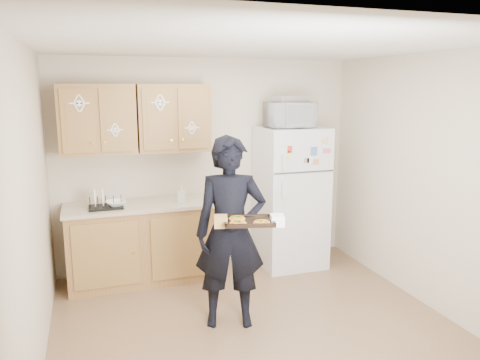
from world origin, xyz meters
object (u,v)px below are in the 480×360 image
Objects in this scene: refrigerator at (291,197)px; dish_rack at (106,201)px; microwave at (290,115)px; person at (231,233)px; baking_tray at (249,222)px.

refrigerator is 4.78× the size of dish_rack.
microwave is 2.29m from dish_rack.
refrigerator is 1.66m from person.
person is 3.28× the size of microwave.
microwave is (-0.06, -0.05, 1.00)m from refrigerator.
microwave is at bearing 69.81° from baking_tray.
microwave is at bearing -0.36° from dish_rack.
refrigerator is 3.18× the size of microwave.
person is (-1.14, -1.21, 0.03)m from refrigerator.
refrigerator is 2.17m from dish_rack.
person is 1.86m from microwave.
dish_rack is at bearing 178.40° from microwave.
refrigerator is 1.85m from baking_tray.
baking_tray is 0.78× the size of microwave.
microwave is (1.00, 1.45, 0.80)m from baking_tray.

